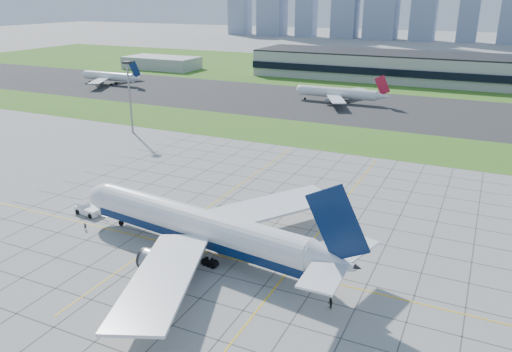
{
  "coord_description": "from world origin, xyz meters",
  "views": [
    {
      "loc": [
        46.61,
        -75.91,
        47.18
      ],
      "look_at": [
        -0.8,
        24.36,
        7.0
      ],
      "focal_mm": 35.0,
      "sensor_mm": 36.0,
      "label": 1
    }
  ],
  "objects_px": {
    "airliner": "(200,226)",
    "distant_jet_0": "(110,76)",
    "crew_near": "(85,226)",
    "light_mast": "(129,88)",
    "pushback_tug": "(88,209)",
    "distant_jet_1": "(339,93)",
    "crew_far": "(330,304)"
  },
  "relations": [
    {
      "from": "crew_far",
      "to": "distant_jet_1",
      "type": "distance_m",
      "value": 166.31
    },
    {
      "from": "light_mast",
      "to": "pushback_tug",
      "type": "bearing_deg",
      "value": -59.49
    },
    {
      "from": "light_mast",
      "to": "distant_jet_0",
      "type": "distance_m",
      "value": 111.9
    },
    {
      "from": "crew_near",
      "to": "distant_jet_0",
      "type": "relative_size",
      "value": 0.04
    },
    {
      "from": "crew_near",
      "to": "crew_far",
      "type": "xyz_separation_m",
      "value": [
        56.04,
        -5.35,
        0.2
      ]
    },
    {
      "from": "pushback_tug",
      "to": "crew_far",
      "type": "bearing_deg",
      "value": -3.64
    },
    {
      "from": "distant_jet_0",
      "to": "distant_jet_1",
      "type": "distance_m",
      "value": 130.96
    },
    {
      "from": "distant_jet_1",
      "to": "distant_jet_0",
      "type": "bearing_deg",
      "value": -177.33
    },
    {
      "from": "crew_far",
      "to": "distant_jet_1",
      "type": "height_order",
      "value": "distant_jet_1"
    },
    {
      "from": "distant_jet_0",
      "to": "distant_jet_1",
      "type": "xyz_separation_m",
      "value": [
        130.82,
        6.1,
        0.0
      ]
    },
    {
      "from": "airliner",
      "to": "pushback_tug",
      "type": "relative_size",
      "value": 6.78
    },
    {
      "from": "airliner",
      "to": "distant_jet_1",
      "type": "distance_m",
      "value": 153.38
    },
    {
      "from": "crew_far",
      "to": "crew_near",
      "type": "bearing_deg",
      "value": -134.81
    },
    {
      "from": "distant_jet_0",
      "to": "light_mast",
      "type": "bearing_deg",
      "value": -45.32
    },
    {
      "from": "distant_jet_1",
      "to": "airliner",
      "type": "bearing_deg",
      "value": -83.55
    },
    {
      "from": "pushback_tug",
      "to": "distant_jet_1",
      "type": "relative_size",
      "value": 0.22
    },
    {
      "from": "light_mast",
      "to": "crew_far",
      "type": "relative_size",
      "value": 13.12
    },
    {
      "from": "pushback_tug",
      "to": "light_mast",
      "type": "bearing_deg",
      "value": 127.82
    },
    {
      "from": "light_mast",
      "to": "pushback_tug",
      "type": "relative_size",
      "value": 2.71
    },
    {
      "from": "airliner",
      "to": "distant_jet_0",
      "type": "relative_size",
      "value": 1.5
    },
    {
      "from": "distant_jet_0",
      "to": "crew_far",
      "type": "bearing_deg",
      "value": -41.04
    },
    {
      "from": "light_mast",
      "to": "crew_near",
      "type": "height_order",
      "value": "light_mast"
    },
    {
      "from": "light_mast",
      "to": "distant_jet_0",
      "type": "xyz_separation_m",
      "value": [
        -78.25,
        79.12,
        -11.7
      ]
    },
    {
      "from": "light_mast",
      "to": "crew_near",
      "type": "relative_size",
      "value": 16.48
    },
    {
      "from": "crew_near",
      "to": "distant_jet_0",
      "type": "bearing_deg",
      "value": 74.14
    },
    {
      "from": "pushback_tug",
      "to": "airliner",
      "type": "bearing_deg",
      "value": -0.41
    },
    {
      "from": "crew_far",
      "to": "distant_jet_0",
      "type": "xyz_separation_m",
      "value": [
        -176.62,
        153.75,
        3.51
      ]
    },
    {
      "from": "airliner",
      "to": "distant_jet_0",
      "type": "height_order",
      "value": "airliner"
    },
    {
      "from": "distant_jet_1",
      "to": "crew_far",
      "type": "bearing_deg",
      "value": -74.01
    },
    {
      "from": "crew_near",
      "to": "light_mast",
      "type": "bearing_deg",
      "value": 66.47
    },
    {
      "from": "crew_near",
      "to": "crew_far",
      "type": "height_order",
      "value": "crew_far"
    },
    {
      "from": "pushback_tug",
      "to": "crew_near",
      "type": "height_order",
      "value": "pushback_tug"
    }
  ]
}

